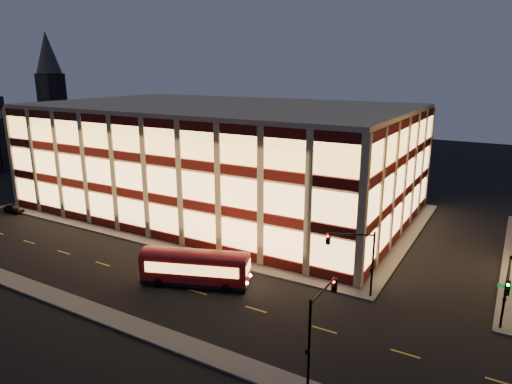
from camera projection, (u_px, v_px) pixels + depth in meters
The scene contains 12 objects.
ground at pixel (158, 248), 50.23m from camera, with size 200.00×200.00×0.00m, color black.
sidewalk_office_south at pixel (144, 240), 52.50m from camera, with size 54.00×2.00×0.15m, color #514F4C.
sidewalk_office_east at pixel (407, 237), 53.24m from camera, with size 2.00×30.00×0.15m, color #514F4C.
sidewalk_near at pixel (55, 297), 39.36m from camera, with size 100.00×2.00×0.15m, color #514F4C.
office_building at pixel (222, 156), 63.86m from camera, with size 50.45×30.45×14.50m.
church_tower at pixel (54, 110), 115.21m from camera, with size 5.00×5.00×18.00m, color #2D2621.
church_spire at pixel (47, 52), 111.55m from camera, with size 6.00×6.00×10.00m, color #4C473F.
traffic_signal_far at pixel (356, 252), 38.58m from camera, with size 3.79×1.87×6.00m.
traffic_signal_right at pixel (507, 288), 32.39m from camera, with size 1.20×4.37×6.00m.
traffic_signal_near at pixel (319, 317), 28.55m from camera, with size 0.32×4.45×6.00m.
trolley_bus at pixel (195, 265), 41.43m from camera, with size 10.04×5.72×3.32m.
parked_car_0 at pixel (14, 209), 62.62m from camera, with size 1.29×3.21×1.09m, color black.
Camera 1 is at (32.90, -35.07, 19.13)m, focal length 32.00 mm.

